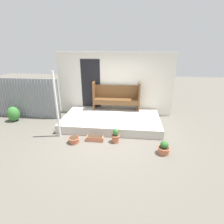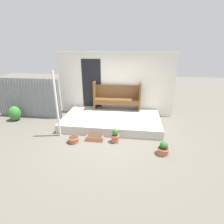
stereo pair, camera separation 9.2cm
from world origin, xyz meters
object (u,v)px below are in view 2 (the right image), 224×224
object	(u,v)px
flower_pot_middle	(115,136)
shrub_by_fence	(15,113)
flower_pot_right	(163,149)
support_post	(57,105)
planter_box_rect	(95,138)
flower_pot_left	(74,139)
bench	(117,96)

from	to	relation	value
flower_pot_middle	shrub_by_fence	size ratio (longest dim) A/B	0.80
flower_pot_right	support_post	bearing A→B (deg)	169.21
support_post	planter_box_rect	xyz separation A→B (m)	(1.23, -0.17, -1.00)
flower_pot_left	bench	bearing A→B (deg)	64.36
planter_box_rect	flower_pot_middle	bearing A→B (deg)	-0.05
flower_pot_left	shrub_by_fence	distance (m)	3.20
flower_pot_middle	shrub_by_fence	distance (m)	4.34
bench	flower_pot_left	world-z (taller)	bench
support_post	flower_pot_left	size ratio (longest dim) A/B	6.02
support_post	flower_pot_right	distance (m)	3.47
flower_pot_right	planter_box_rect	xyz separation A→B (m)	(-2.06, 0.46, -0.09)
flower_pot_left	planter_box_rect	distance (m)	0.66
flower_pot_left	shrub_by_fence	xyz separation A→B (m)	(-2.90, 1.33, 0.19)
flower_pot_right	planter_box_rect	size ratio (longest dim) A/B	0.71
support_post	shrub_by_fence	distance (m)	2.62
flower_pot_right	shrub_by_fence	world-z (taller)	shrub_by_fence
flower_pot_middle	planter_box_rect	distance (m)	0.66
support_post	flower_pot_left	world-z (taller)	support_post
support_post	shrub_by_fence	xyz separation A→B (m)	(-2.30, 0.98, -0.78)
planter_box_rect	shrub_by_fence	world-z (taller)	shrub_by_fence
flower_pot_right	flower_pot_left	bearing A→B (deg)	174.09
flower_pot_middle	shrub_by_fence	bearing A→B (deg)	164.56
bench	shrub_by_fence	distance (m)	4.16
bench	planter_box_rect	size ratio (longest dim) A/B	3.52
support_post	flower_pot_middle	distance (m)	2.08
flower_pot_right	shrub_by_fence	distance (m)	5.82
support_post	flower_pot_right	bearing A→B (deg)	-10.79
planter_box_rect	flower_pot_left	bearing A→B (deg)	-164.16
bench	flower_pot_middle	size ratio (longest dim) A/B	4.05
flower_pot_right	planter_box_rect	world-z (taller)	flower_pot_right
flower_pot_right	shrub_by_fence	xyz separation A→B (m)	(-5.59, 1.61, 0.13)
support_post	shrub_by_fence	world-z (taller)	support_post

